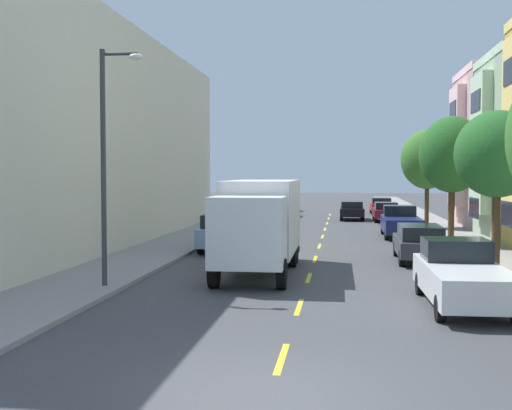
% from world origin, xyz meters
% --- Properties ---
extents(ground_plane, '(160.00, 160.00, 0.00)m').
position_xyz_m(ground_plane, '(0.00, 30.00, 0.00)').
color(ground_plane, '#424244').
extents(sidewalk_left, '(3.20, 120.00, 0.14)m').
position_xyz_m(sidewalk_left, '(-7.10, 28.00, 0.07)').
color(sidewalk_left, gray).
rests_on(sidewalk_left, ground_plane).
extents(sidewalk_right, '(3.20, 120.00, 0.14)m').
position_xyz_m(sidewalk_right, '(7.10, 28.00, 0.07)').
color(sidewalk_right, gray).
rests_on(sidewalk_right, ground_plane).
extents(lane_centerline_dashes, '(0.14, 47.20, 0.01)m').
position_xyz_m(lane_centerline_dashes, '(0.00, 24.50, 0.00)').
color(lane_centerline_dashes, yellow).
rests_on(lane_centerline_dashes, ground_plane).
extents(apartment_block_opposite, '(10.00, 36.00, 10.60)m').
position_xyz_m(apartment_block_opposite, '(-13.70, 20.00, 5.30)').
color(apartment_block_opposite, beige).
rests_on(apartment_block_opposite, ground_plane).
extents(street_tree_second, '(2.91, 2.91, 5.61)m').
position_xyz_m(street_tree_second, '(6.40, 13.14, 4.22)').
color(street_tree_second, '#47331E').
rests_on(street_tree_second, sidewalk_right).
extents(street_tree_third, '(3.19, 3.19, 6.22)m').
position_xyz_m(street_tree_third, '(6.40, 22.83, 4.48)').
color(street_tree_third, '#47331E').
rests_on(street_tree_third, sidewalk_right).
extents(street_tree_farthest, '(3.33, 3.33, 6.19)m').
position_xyz_m(street_tree_farthest, '(6.40, 32.52, 4.44)').
color(street_tree_farthest, '#47331E').
rests_on(street_tree_farthest, sidewalk_right).
extents(street_lamp, '(1.35, 0.28, 7.19)m').
position_xyz_m(street_lamp, '(-5.95, 8.84, 4.28)').
color(street_lamp, '#38383D').
rests_on(street_lamp, sidewalk_left).
extents(delivery_box_truck, '(2.47, 8.21, 3.31)m').
position_xyz_m(delivery_box_truck, '(-1.80, 13.02, 1.90)').
color(delivery_box_truck, white).
rests_on(delivery_box_truck, ground_plane).
extents(parked_hatchback_orange, '(1.74, 4.00, 1.50)m').
position_xyz_m(parked_hatchback_orange, '(-4.26, 51.38, 0.76)').
color(parked_hatchback_orange, orange).
rests_on(parked_hatchback_orange, ground_plane).
extents(parked_pickup_sky, '(2.08, 5.33, 1.73)m').
position_xyz_m(parked_pickup_sky, '(-4.22, 19.63, 0.83)').
color(parked_pickup_sky, '#7A9EC6').
rests_on(parked_pickup_sky, ground_plane).
extents(parked_wagon_charcoal, '(1.86, 4.72, 1.50)m').
position_xyz_m(parked_wagon_charcoal, '(4.22, 16.75, 0.80)').
color(parked_wagon_charcoal, '#333338').
rests_on(parked_wagon_charcoal, ground_plane).
extents(parked_pickup_navy, '(2.00, 5.30, 1.73)m').
position_xyz_m(parked_pickup_navy, '(4.35, 27.27, 0.83)').
color(parked_pickup_navy, navy).
rests_on(parked_pickup_navy, ground_plane).
extents(parked_wagon_forest, '(1.91, 4.73, 1.50)m').
position_xyz_m(parked_wagon_forest, '(-4.37, 37.47, 0.80)').
color(parked_wagon_forest, '#194C28').
rests_on(parked_wagon_forest, ground_plane).
extents(parked_sedan_red, '(1.83, 4.51, 1.43)m').
position_xyz_m(parked_sedan_red, '(4.41, 48.38, 0.75)').
color(parked_sedan_red, '#AD1E1E').
rests_on(parked_sedan_red, ground_plane).
extents(parked_sedan_burgundy, '(1.81, 4.51, 1.43)m').
position_xyz_m(parked_sedan_burgundy, '(4.27, 39.33, 0.75)').
color(parked_sedan_burgundy, maroon).
rests_on(parked_sedan_burgundy, ground_plane).
extents(parked_pickup_white, '(2.11, 5.34, 1.73)m').
position_xyz_m(parked_pickup_white, '(4.35, 7.68, 0.83)').
color(parked_pickup_white, silver).
rests_on(parked_pickup_white, ground_plane).
extents(parked_suv_teal, '(2.02, 4.83, 1.93)m').
position_xyz_m(parked_suv_teal, '(-4.28, 44.42, 0.99)').
color(parked_suv_teal, '#195B60').
rests_on(parked_suv_teal, ground_plane).
extents(moving_black_sedan, '(1.80, 4.50, 1.43)m').
position_xyz_m(moving_black_sedan, '(1.80, 40.77, 0.75)').
color(moving_black_sedan, black).
rests_on(moving_black_sedan, ground_plane).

